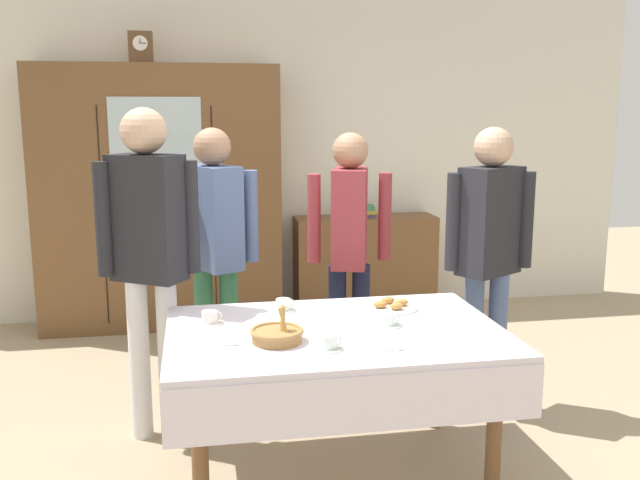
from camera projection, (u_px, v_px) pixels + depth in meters
name	position (u px, v px, depth m)	size (l,w,h in m)	color
ground_plane	(327.00, 451.00, 3.58)	(12.00, 12.00, 0.00)	tan
back_wall	(268.00, 155.00, 5.90)	(6.40, 0.10, 2.70)	silver
dining_table	(337.00, 351.00, 3.24)	(1.56, 1.05, 0.72)	brown
wall_cabinet	(160.00, 199.00, 5.51)	(1.89, 0.46, 2.07)	brown
mantel_clock	(141.00, 48.00, 5.28)	(0.18, 0.11, 0.24)	brown
bookshelf_low	(365.00, 265.00, 5.97)	(1.20, 0.35, 0.84)	brown
book_stack	(366.00, 211.00, 5.88)	(0.16, 0.20, 0.10)	#664C7A
tea_cup_near_left	(389.00, 320.00, 3.30)	(0.13, 0.13, 0.06)	silver
tea_cup_far_right	(210.00, 319.00, 3.33)	(0.13, 0.13, 0.06)	white
tea_cup_front_edge	(328.00, 344.00, 2.97)	(0.13, 0.13, 0.06)	silver
tea_cup_far_left	(283.00, 306.00, 3.54)	(0.13, 0.13, 0.06)	silver
bread_basket	(277.00, 334.00, 3.07)	(0.24, 0.24, 0.16)	#9E7542
pastry_plate	(391.00, 306.00, 3.58)	(0.28, 0.28, 0.05)	white
spoon_far_left	(395.00, 350.00, 2.97)	(0.12, 0.02, 0.01)	silver
spoon_near_left	(230.00, 345.00, 3.03)	(0.12, 0.02, 0.01)	silver
person_beside_shelf	(489.00, 241.00, 3.94)	(0.52, 0.35, 1.64)	slate
person_near_right_end	(215.00, 237.00, 4.10)	(0.52, 0.41, 1.63)	#33704C
person_by_cabinet	(350.00, 237.00, 4.24)	(0.52, 0.40, 1.60)	#191E38
person_behind_table_left	(149.00, 240.00, 3.57)	(0.52, 0.36, 1.75)	silver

